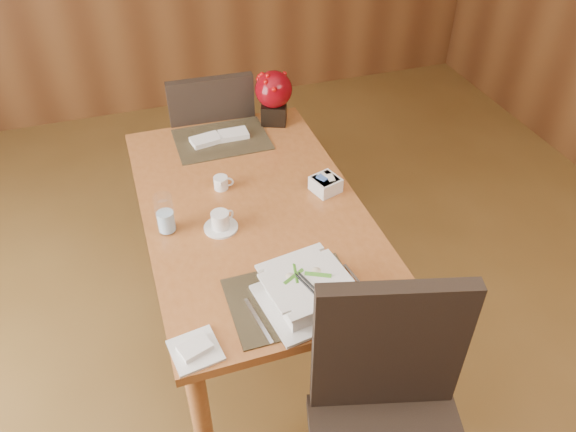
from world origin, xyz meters
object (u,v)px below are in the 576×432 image
object	(u,v)px
near_chair	(390,420)
far_chair	(212,140)
coffee_cup	(220,222)
bread_plate	(195,350)
soup_setting	(306,291)
water_glass	(165,214)
berry_decor	(274,94)
creamer_jug	(221,183)
sugar_caddy	(326,184)
dining_table	(253,223)

from	to	relation	value
near_chair	far_chair	bearing A→B (deg)	110.12
coffee_cup	bread_plate	world-z (taller)	coffee_cup
soup_setting	near_chair	size ratio (longest dim) A/B	0.32
bread_plate	water_glass	bearing A→B (deg)	89.16
water_glass	berry_decor	xyz separation A→B (m)	(0.66, 0.69, 0.07)
creamer_jug	bread_plate	size ratio (longest dim) A/B	0.53
sugar_caddy	near_chair	world-z (taller)	near_chair
water_glass	near_chair	bearing A→B (deg)	-61.14
dining_table	creamer_jug	distance (m)	0.23
near_chair	berry_decor	bearing A→B (deg)	100.68
coffee_cup	near_chair	bearing A→B (deg)	-70.38
berry_decor	water_glass	bearing A→B (deg)	-133.81
bread_plate	far_chair	bearing A→B (deg)	76.25
sugar_caddy	creamer_jug	bearing A→B (deg)	159.53
coffee_cup	soup_setting	bearing A→B (deg)	-68.60
creamer_jug	berry_decor	bearing A→B (deg)	63.46
berry_decor	coffee_cup	bearing A→B (deg)	-121.51
soup_setting	coffee_cup	xyz separation A→B (m)	(-0.19, 0.48, -0.03)
creamer_jug	near_chair	world-z (taller)	near_chair
sugar_caddy	water_glass	bearing A→B (deg)	-175.86
sugar_caddy	berry_decor	size ratio (longest dim) A/B	0.40
soup_setting	dining_table	bearing A→B (deg)	84.78
dining_table	soup_setting	xyz separation A→B (m)	(0.03, -0.58, 0.16)
sugar_caddy	bread_plate	bearing A→B (deg)	-136.58
creamer_jug	water_glass	bearing A→B (deg)	-129.12
sugar_caddy	far_chair	bearing A→B (deg)	110.50
creamer_jug	bread_plate	xyz separation A→B (m)	(-0.28, -0.83, -0.02)
berry_decor	near_chair	bearing A→B (deg)	-94.59
dining_table	far_chair	size ratio (longest dim) A/B	1.53
creamer_jug	far_chair	xyz separation A→B (m)	(0.10, 0.72, -0.23)
dining_table	water_glass	bearing A→B (deg)	-172.49
coffee_cup	near_chair	xyz separation A→B (m)	(0.32, -0.90, -0.18)
soup_setting	bread_plate	world-z (taller)	soup_setting
creamer_jug	berry_decor	world-z (taller)	berry_decor
creamer_jug	berry_decor	size ratio (longest dim) A/B	0.29
soup_setting	sugar_caddy	distance (m)	0.66
dining_table	berry_decor	bearing A→B (deg)	64.99
dining_table	bread_plate	world-z (taller)	bread_plate
creamer_jug	far_chair	bearing A→B (deg)	94.84
bread_plate	near_chair	size ratio (longest dim) A/B	0.14
water_glass	sugar_caddy	distance (m)	0.70
coffee_cup	water_glass	xyz separation A→B (m)	(-0.21, 0.05, 0.05)
dining_table	creamer_jug	world-z (taller)	creamer_jug
dining_table	far_chair	xyz separation A→B (m)	(0.01, 0.88, -0.10)
far_chair	water_glass	bearing A→B (deg)	70.78
near_chair	dining_table	bearing A→B (deg)	114.69
coffee_cup	berry_decor	world-z (taller)	berry_decor
sugar_caddy	soup_setting	bearing A→B (deg)	-117.11
coffee_cup	berry_decor	bearing A→B (deg)	58.49
water_glass	berry_decor	distance (m)	0.96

